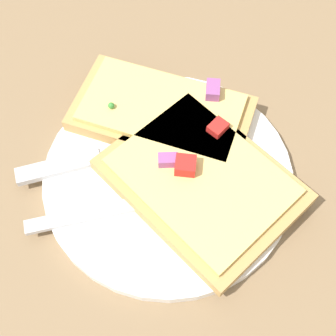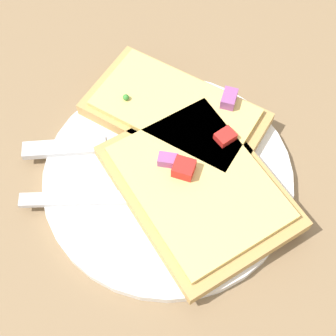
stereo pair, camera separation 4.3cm
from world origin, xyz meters
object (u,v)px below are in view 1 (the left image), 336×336
plate (168,176)px  fork (162,199)px  pizza_slice_corner (163,112)px  pizza_slice_main (201,181)px  knife (109,154)px

plate → fork: size_ratio=1.23×
pizza_slice_corner → fork: bearing=109.1°
plate → pizza_slice_main: bearing=-92.2°
knife → pizza_slice_main: (0.00, -0.09, 0.01)m
fork → pizza_slice_main: (0.03, -0.03, 0.01)m
pizza_slice_main → plate: bearing=22.5°
plate → knife: 0.06m
pizza_slice_main → pizza_slice_corner: size_ratio=1.15×
pizza_slice_main → knife: bearing=26.1°
fork → knife: 0.07m
fork → pizza_slice_corner: bearing=76.5°
plate → fork: (-0.03, -0.01, 0.01)m
knife → plate: bearing=-35.1°
pizza_slice_corner → pizza_slice_main: bearing=133.8°
fork → pizza_slice_main: bearing=8.7°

